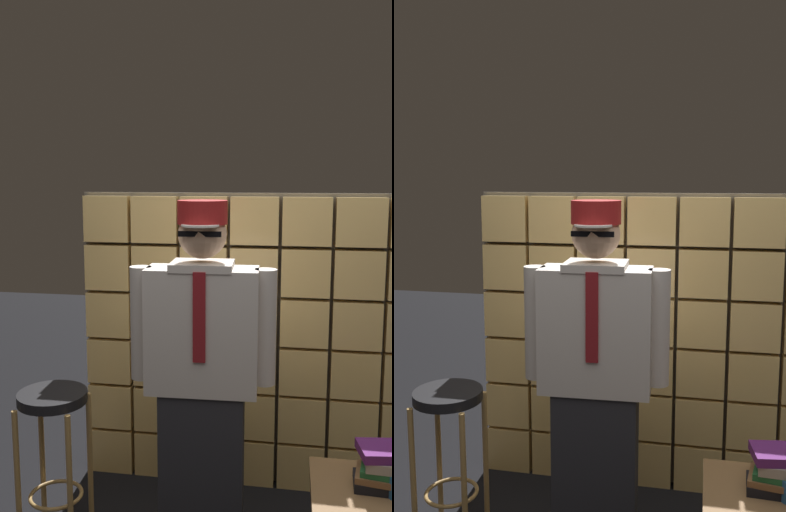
# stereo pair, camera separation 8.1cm
# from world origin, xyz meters

# --- Properties ---
(glass_block_wall) EXTENTS (2.03, 0.10, 1.75)m
(glass_block_wall) POSITION_xyz_m (0.00, 1.13, 0.85)
(glass_block_wall) COLOR #F2C672
(glass_block_wall) RESTS_ON ground
(standing_person) EXTENTS (0.68, 0.29, 1.71)m
(standing_person) POSITION_xyz_m (-0.19, 0.47, 0.89)
(standing_person) COLOR #28282D
(standing_person) RESTS_ON ground
(bar_stool) EXTENTS (0.34, 0.34, 0.77)m
(bar_stool) POSITION_xyz_m (-0.93, 0.44, 0.57)
(bar_stool) COLOR black
(bar_stool) RESTS_ON ground
(side_table) EXTENTS (0.52, 0.52, 0.51)m
(side_table) POSITION_xyz_m (0.57, 0.27, 0.44)
(side_table) COLOR brown
(side_table) RESTS_ON ground
(book_stack) EXTENTS (0.26, 0.22, 0.18)m
(book_stack) POSITION_xyz_m (0.62, 0.31, 0.59)
(book_stack) COLOR black
(book_stack) RESTS_ON side_table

